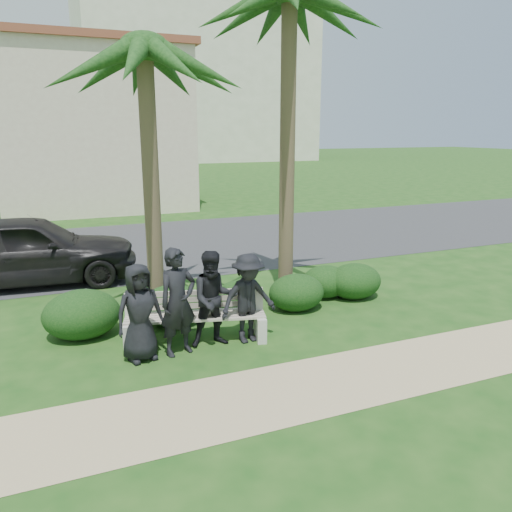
% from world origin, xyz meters
% --- Properties ---
extents(ground, '(160.00, 160.00, 0.00)m').
position_xyz_m(ground, '(0.00, 0.00, 0.00)').
color(ground, '#184513').
rests_on(ground, ground).
extents(footpath, '(30.00, 1.60, 0.01)m').
position_xyz_m(footpath, '(0.00, -1.80, 0.00)').
color(footpath, tan).
rests_on(footpath, ground).
extents(asphalt_street, '(160.00, 8.00, 0.01)m').
position_xyz_m(asphalt_street, '(0.00, 8.00, 0.00)').
color(asphalt_street, '#2D2D30').
rests_on(asphalt_street, ground).
extents(stucco_bldg_right, '(8.40, 8.40, 7.30)m').
position_xyz_m(stucco_bldg_right, '(-1.00, 18.00, 3.66)').
color(stucco_bldg_right, beige).
rests_on(stucco_bldg_right, ground).
extents(hotel_tower, '(26.00, 18.00, 37.30)m').
position_xyz_m(hotel_tower, '(14.00, 55.00, 13.41)').
color(hotel_tower, beige).
rests_on(hotel_tower, ground).
extents(park_bench, '(2.52, 1.12, 0.84)m').
position_xyz_m(park_bench, '(-1.00, 0.36, 0.38)').
color(park_bench, '#ADA191').
rests_on(park_bench, ground).
extents(man_a, '(0.86, 0.65, 1.57)m').
position_xyz_m(man_a, '(-1.98, 0.01, 0.78)').
color(man_a, black).
rests_on(man_a, ground).
extents(man_b, '(0.74, 0.59, 1.77)m').
position_xyz_m(man_b, '(-1.36, -0.01, 0.88)').
color(man_b, black).
rests_on(man_b, ground).
extents(man_c, '(0.85, 0.69, 1.64)m').
position_xyz_m(man_c, '(-0.73, 0.09, 0.82)').
color(man_c, black).
rests_on(man_c, ground).
extents(man_d, '(1.06, 0.69, 1.56)m').
position_xyz_m(man_d, '(-0.15, 0.01, 0.78)').
color(man_d, black).
rests_on(man_d, ground).
extents(hedge_a, '(1.33, 1.10, 0.87)m').
position_xyz_m(hedge_a, '(-2.79, 1.32, 0.44)').
color(hedge_a, black).
rests_on(hedge_a, ground).
extents(hedge_b, '(1.18, 0.98, 0.77)m').
position_xyz_m(hedge_b, '(-1.18, 1.31, 0.39)').
color(hedge_b, black).
rests_on(hedge_b, ground).
extents(hedge_c, '(0.97, 0.80, 0.63)m').
position_xyz_m(hedge_c, '(0.25, 1.51, 0.32)').
color(hedge_c, black).
rests_on(hedge_c, ground).
extents(hedge_d, '(1.15, 0.95, 0.75)m').
position_xyz_m(hedge_d, '(1.34, 1.13, 0.38)').
color(hedge_d, black).
rests_on(hedge_d, ground).
extents(hedge_e, '(1.09, 0.90, 0.71)m').
position_xyz_m(hedge_e, '(2.29, 1.61, 0.36)').
color(hedge_e, black).
rests_on(hedge_e, ground).
extents(hedge_f, '(1.19, 0.98, 0.78)m').
position_xyz_m(hedge_f, '(2.84, 1.32, 0.39)').
color(hedge_f, black).
rests_on(hedge_f, ground).
extents(palm_left, '(3.00, 3.00, 5.92)m').
position_xyz_m(palm_left, '(-1.27, 2.29, 4.94)').
color(palm_left, brown).
rests_on(palm_left, ground).
extents(car_a, '(5.05, 2.40, 1.66)m').
position_xyz_m(car_a, '(-3.71, 5.06, 0.83)').
color(car_a, black).
rests_on(car_a, ground).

